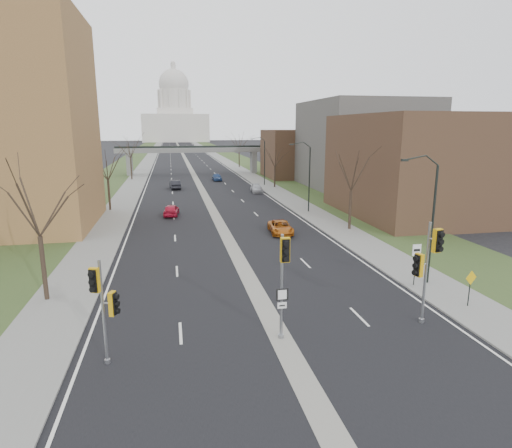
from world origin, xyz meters
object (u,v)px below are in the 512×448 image
object	(u,v)px
car_left_near	(171,210)
signal_pole_median	(284,269)
warning_sign	(470,283)
car_right_far	(217,177)
signal_pole_right	(427,259)
car_right_near	(281,227)
car_right_mid	(257,189)
signal_pole_left	(104,299)
car_left_far	(175,185)
speed_limit_sign	(416,257)

from	to	relation	value
car_left_near	signal_pole_median	bearing A→B (deg)	105.32
warning_sign	car_right_far	world-z (taller)	warning_sign
signal_pole_right	car_right_near	size ratio (longest dim) A/B	1.23
car_right_mid	signal_pole_left	bearing A→B (deg)	-104.99
signal_pole_median	car_right_mid	world-z (taller)	signal_pole_median
signal_pole_median	car_left_far	world-z (taller)	signal_pole_median
signal_pole_left	car_right_far	xyz separation A→B (m)	(12.22, 67.58, -2.50)
speed_limit_sign	car_right_near	world-z (taller)	speed_limit_sign
signal_pole_left	car_right_far	world-z (taller)	signal_pole_left
signal_pole_left	car_right_near	world-z (taller)	signal_pole_left
signal_pole_right	car_right_mid	bearing A→B (deg)	76.38
signal_pole_left	car_left_far	size ratio (longest dim) A/B	1.07
signal_pole_left	car_right_far	size ratio (longest dim) A/B	1.15
signal_pole_median	car_left_near	bearing A→B (deg)	98.96
signal_pole_left	car_right_mid	bearing A→B (deg)	92.09
signal_pole_left	warning_sign	size ratio (longest dim) A/B	2.24
signal_pole_left	signal_pole_right	distance (m)	16.21
car_left_far	signal_pole_median	bearing A→B (deg)	89.09
signal_pole_median	signal_pole_right	world-z (taller)	signal_pole_right
warning_sign	car_left_near	size ratio (longest dim) A/B	0.53
car_left_near	car_right_mid	distance (m)	21.76
signal_pole_left	signal_pole_median	size ratio (longest dim) A/B	0.90
signal_pole_left	warning_sign	xyz separation A→B (m)	(20.12, 2.45, -1.68)
signal_pole_right	speed_limit_sign	distance (m)	6.12
car_right_near	speed_limit_sign	bearing A→B (deg)	-68.22
car_right_near	signal_pole_left	bearing A→B (deg)	-117.28
car_right_mid	speed_limit_sign	bearing A→B (deg)	-83.89
speed_limit_sign	car_left_far	world-z (taller)	speed_limit_sign
signal_pole_left	signal_pole_median	world-z (taller)	signal_pole_median
warning_sign	car_left_far	xyz separation A→B (m)	(-16.37, 54.72, -0.79)
signal_pole_median	car_left_near	world-z (taller)	signal_pole_median
signal_pole_median	car_right_far	world-z (taller)	signal_pole_median
speed_limit_sign	signal_pole_right	bearing A→B (deg)	-115.94
car_left_far	car_right_mid	size ratio (longest dim) A/B	1.04
signal_pole_right	car_left_near	xyz separation A→B (m)	(-13.20, 32.67, -3.00)
car_right_far	car_left_near	bearing A→B (deg)	-105.73
signal_pole_median	speed_limit_sign	size ratio (longest dim) A/B	1.92
car_right_mid	car_left_near	bearing A→B (deg)	-126.27
signal_pole_right	car_left_far	bearing A→B (deg)	89.72
car_right_mid	car_left_far	bearing A→B (deg)	156.25
warning_sign	car_right_mid	size ratio (longest dim) A/B	0.50
speed_limit_sign	car_left_far	size ratio (longest dim) A/B	0.62
car_left_far	car_right_far	xyz separation A→B (m)	(8.46, 10.42, -0.03)
signal_pole_left	car_right_near	bearing A→B (deg)	79.08
signal_pole_median	car_right_far	bearing A→B (deg)	86.47
signal_pole_right	car_right_mid	distance (m)	49.48
car_left_far	car_right_near	xyz separation A→B (m)	(10.02, -34.77, -0.11)
signal_pole_median	warning_sign	size ratio (longest dim) A/B	2.48
signal_pole_median	car_right_mid	xyz separation A→B (m)	(8.67, 49.68, -3.17)
car_right_near	car_right_far	world-z (taller)	car_right_far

